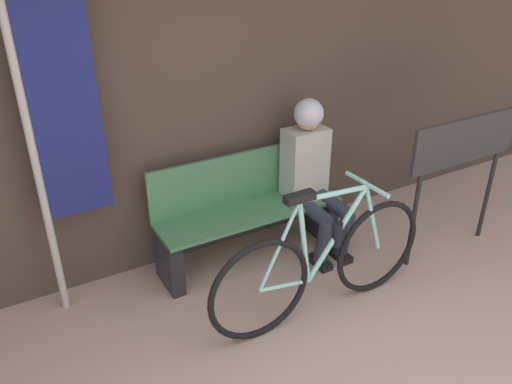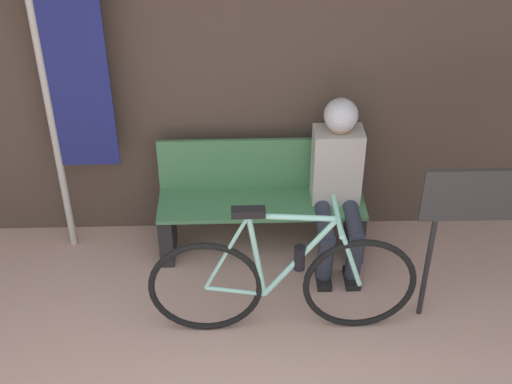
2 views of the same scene
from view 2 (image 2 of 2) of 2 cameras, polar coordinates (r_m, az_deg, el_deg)
storefront_wall at (r=4.81m, az=-4.40°, el=13.62°), size 12.00×0.56×3.20m
park_bench_near at (r=5.14m, az=0.42°, el=-0.97°), size 1.47×0.42×0.84m
bicycle at (r=4.49m, az=2.18°, el=-7.19°), size 1.69×0.40×0.97m
person_seated at (r=4.92m, az=6.60°, el=1.45°), size 0.34×0.63×1.24m
banner_pole at (r=4.87m, az=-14.71°, el=7.88°), size 0.45×0.05×2.08m
signboard at (r=4.55m, az=19.51°, el=-1.07°), size 1.07×0.04×1.14m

